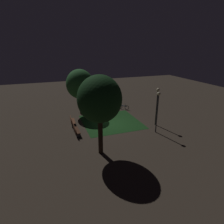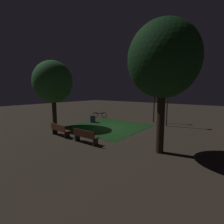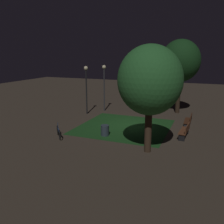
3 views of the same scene
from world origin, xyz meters
The scene contains 10 objects.
ground_plane centered at (0.00, 0.00, 0.00)m, with size 60.00×60.00×0.00m, color #3D3328.
grass_lawn centered at (-0.59, 0.13, 0.01)m, with size 6.58×6.62×0.01m, color #194219.
bench_near_trees centered at (-1.32, -4.38, 0.48)m, with size 1.82×0.58×0.88m.
bench_by_lamp centered at (1.32, -4.38, 0.48)m, with size 1.81×0.51×0.88m.
tree_near_wall centered at (-4.58, -2.67, 4.02)m, with size 3.48×3.48×5.93m.
tree_back_left centered at (5.53, -2.98, 4.74)m, with size 3.51×3.51×6.66m.
lamp_post_plaza_east centered at (3.65, 3.63, 2.98)m, with size 0.36×0.36×4.36m.
lamp_post_path_center centered at (1.98, 4.64, 2.96)m, with size 0.36×0.36×4.33m.
trash_bin centered at (-2.97, 0.67, 0.36)m, with size 0.55×0.55×0.73m, color #2D3842.
bicycle centered at (-4.42, 3.38, 0.34)m, with size 1.34×1.17×0.93m.
Camera 3 is at (-17.36, -5.68, 5.45)m, focal length 39.19 mm.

